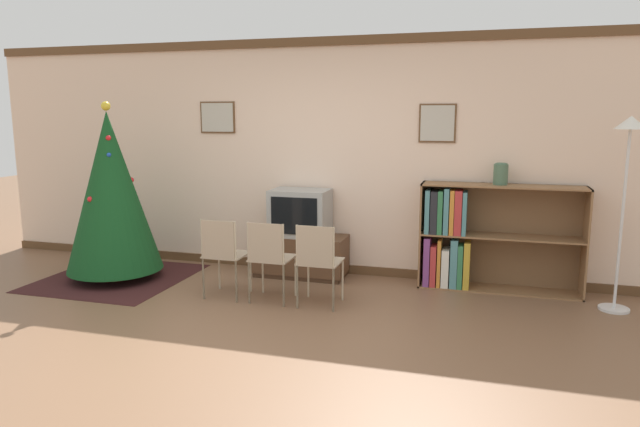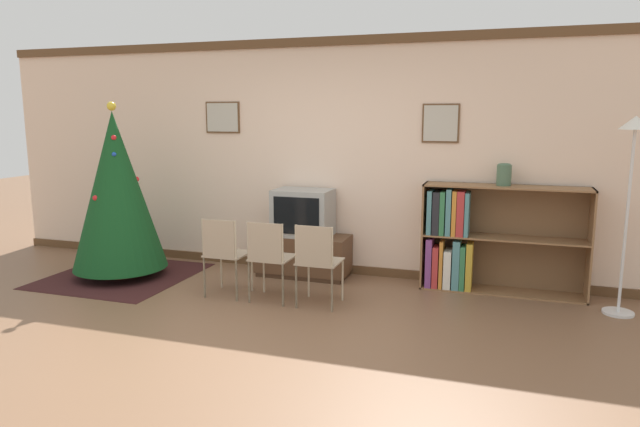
# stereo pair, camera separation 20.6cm
# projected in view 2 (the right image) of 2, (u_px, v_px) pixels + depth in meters

# --- Properties ---
(ground_plane) EXTENTS (24.00, 24.00, 0.00)m
(ground_plane) POSITION_uv_depth(u_px,v_px,m) (246.00, 344.00, 4.65)
(ground_plane) COLOR brown
(wall_back) EXTENTS (8.84, 0.11, 2.70)m
(wall_back) POSITION_uv_depth(u_px,v_px,m) (331.00, 158.00, 6.60)
(wall_back) COLOR beige
(wall_back) RESTS_ON ground_plane
(area_rug) EXTENTS (1.55, 1.61, 0.01)m
(area_rug) POSITION_uv_depth(u_px,v_px,m) (122.00, 276.00, 6.60)
(area_rug) COLOR #381919
(area_rug) RESTS_ON ground_plane
(christmas_tree) EXTENTS (1.05, 1.05, 1.98)m
(christmas_tree) POSITION_uv_depth(u_px,v_px,m) (117.00, 191.00, 6.43)
(christmas_tree) COLOR maroon
(christmas_tree) RESTS_ON area_rug
(tv_console) EXTENTS (1.05, 0.47, 0.48)m
(tv_console) POSITION_uv_depth(u_px,v_px,m) (303.00, 255.00, 6.58)
(tv_console) COLOR #412A1A
(tv_console) RESTS_ON ground_plane
(television) EXTENTS (0.65, 0.46, 0.53)m
(television) POSITION_uv_depth(u_px,v_px,m) (303.00, 213.00, 6.49)
(television) COLOR #9E9E99
(television) RESTS_ON tv_console
(folding_chair_left) EXTENTS (0.40, 0.40, 0.82)m
(folding_chair_left) POSITION_uv_depth(u_px,v_px,m) (224.00, 252.00, 5.77)
(folding_chair_left) COLOR tan
(folding_chair_left) RESTS_ON ground_plane
(folding_chair_center) EXTENTS (0.40, 0.40, 0.82)m
(folding_chair_center) POSITION_uv_depth(u_px,v_px,m) (269.00, 256.00, 5.62)
(folding_chair_center) COLOR tan
(folding_chair_center) RESTS_ON ground_plane
(folding_chair_right) EXTENTS (0.40, 0.40, 0.82)m
(folding_chair_right) POSITION_uv_depth(u_px,v_px,m) (317.00, 260.00, 5.46)
(folding_chair_right) COLOR tan
(folding_chair_right) RESTS_ON ground_plane
(bookshelf) EXTENTS (1.66, 0.36, 1.13)m
(bookshelf) POSITION_uv_depth(u_px,v_px,m) (472.00, 240.00, 6.00)
(bookshelf) COLOR olive
(bookshelf) RESTS_ON ground_plane
(vase) EXTENTS (0.15, 0.15, 0.23)m
(vase) POSITION_uv_depth(u_px,v_px,m) (504.00, 174.00, 5.82)
(vase) COLOR #47664C
(vase) RESTS_ON bookshelf
(standing_lamp) EXTENTS (0.28, 0.28, 1.84)m
(standing_lamp) POSITION_uv_depth(u_px,v_px,m) (632.00, 164.00, 5.11)
(standing_lamp) COLOR silver
(standing_lamp) RESTS_ON ground_plane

